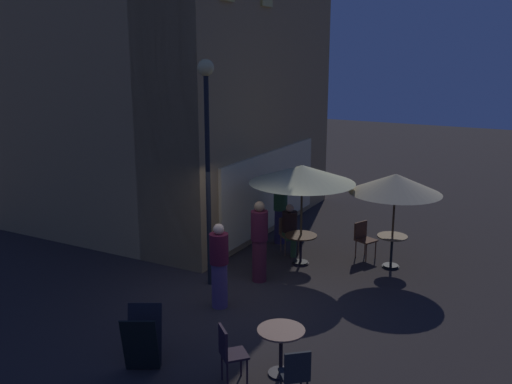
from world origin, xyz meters
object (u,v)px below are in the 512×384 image
(cafe_chair_3, at_px, (296,372))
(patron_standing_1, at_px, (280,211))
(menu_sandwich_board, at_px, (142,340))
(cafe_chair_0, at_px, (363,236))
(cafe_chair_2, at_px, (229,350))
(patio_umbrella_1, at_px, (302,174))
(cafe_table_1, at_px, (301,243))
(patron_seated_0, at_px, (290,226))
(cafe_chair_1, at_px, (288,232))
(patron_standing_2, at_px, (259,241))
(cafe_table_2, at_px, (281,341))
(street_lamp_near_corner, at_px, (207,131))
(patio_umbrella_0, at_px, (396,184))
(patron_standing_3, at_px, (219,266))
(cafe_table_0, at_px, (392,245))

(cafe_chair_3, relative_size, patron_standing_1, 0.52)
(menu_sandwich_board, relative_size, cafe_chair_0, 1.11)
(menu_sandwich_board, height_order, cafe_chair_2, menu_sandwich_board)
(patio_umbrella_1, bearing_deg, cafe_table_1, 0.00)
(cafe_chair_0, distance_m, patron_seated_0, 1.80)
(cafe_chair_1, bearing_deg, patron_standing_2, -37.64)
(cafe_table_2, height_order, patron_seated_0, patron_seated_0)
(street_lamp_near_corner, relative_size, patron_seated_0, 3.79)
(cafe_chair_0, relative_size, cafe_chair_1, 1.01)
(cafe_chair_0, xyz_separation_m, cafe_chair_2, (-6.26, 0.06, 0.04))
(patio_umbrella_0, distance_m, patron_seated_0, 2.80)
(cafe_table_1, relative_size, patron_seated_0, 0.60)
(patio_umbrella_0, bearing_deg, cafe_chair_0, 66.04)
(street_lamp_near_corner, bearing_deg, cafe_table_1, -31.25)
(cafe_chair_2, height_order, patron_standing_3, patron_standing_3)
(cafe_chair_2, xyz_separation_m, cafe_chair_3, (-0.02, -1.11, -0.04))
(cafe_chair_1, xyz_separation_m, patron_seated_0, (-0.10, -0.09, 0.19))
(menu_sandwich_board, distance_m, patio_umbrella_0, 6.75)
(menu_sandwich_board, xyz_separation_m, patio_umbrella_1, (5.37, -0.34, 1.68))
(cafe_table_0, distance_m, patio_umbrella_1, 2.66)
(cafe_chair_1, bearing_deg, patron_standing_3, -41.85)
(patio_umbrella_1, height_order, patron_standing_3, patio_umbrella_1)
(patron_seated_0, xyz_separation_m, patron_standing_3, (-3.41, -0.07, 0.14))
(cafe_table_0, relative_size, patron_standing_3, 0.45)
(cafe_table_2, distance_m, patron_standing_3, 2.68)
(patron_standing_1, bearing_deg, cafe_chair_2, -172.99)
(cafe_chair_3, bearing_deg, street_lamp_near_corner, 7.73)
(menu_sandwich_board, relative_size, patron_seated_0, 0.77)
(street_lamp_near_corner, height_order, cafe_table_2, street_lamp_near_corner)
(street_lamp_near_corner, distance_m, patron_standing_1, 4.03)
(cafe_table_0, height_order, cafe_table_2, cafe_table_0)
(menu_sandwich_board, relative_size, cafe_chair_2, 1.03)
(cafe_table_0, bearing_deg, cafe_table_1, 112.39)
(cafe_chair_0, distance_m, cafe_chair_1, 1.85)
(street_lamp_near_corner, height_order, cafe_chair_2, street_lamp_near_corner)
(street_lamp_near_corner, xyz_separation_m, cafe_table_0, (2.83, -3.18, -2.78))
(cafe_table_2, distance_m, patio_umbrella_0, 5.49)
(cafe_chair_2, bearing_deg, cafe_chair_3, -48.42)
(cafe_table_0, bearing_deg, patron_standing_2, 132.88)
(patio_umbrella_1, distance_m, patron_standing_2, 1.90)
(cafe_table_0, bearing_deg, cafe_chair_0, 66.04)
(patio_umbrella_0, height_order, patron_standing_3, patio_umbrella_0)
(menu_sandwich_board, height_order, cafe_table_1, menu_sandwich_board)
(patio_umbrella_1, xyz_separation_m, patron_seated_0, (0.54, 0.53, -1.46))
(patron_standing_2, bearing_deg, patio_umbrella_1, -85.42)
(menu_sandwich_board, distance_m, patron_standing_1, 6.58)
(menu_sandwich_board, distance_m, cafe_chair_2, 1.46)
(cafe_table_2, height_order, cafe_chair_0, cafe_chair_0)
(cafe_table_2, bearing_deg, street_lamp_near_corner, 49.76)
(cafe_table_1, height_order, patron_seated_0, patron_seated_0)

